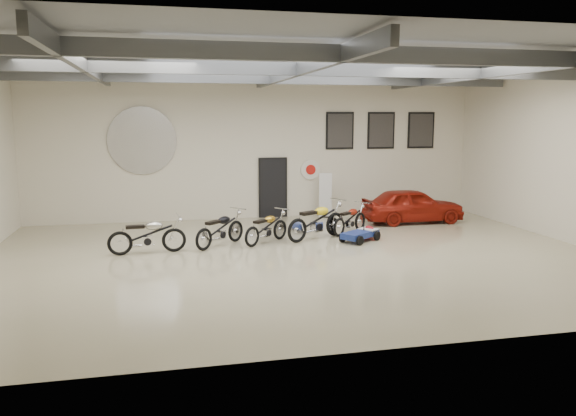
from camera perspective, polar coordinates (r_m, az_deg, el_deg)
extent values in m
cube|color=tan|center=(14.60, 1.03, -5.00)|extent=(16.00, 12.00, 0.01)
cube|color=gray|center=(14.22, 1.09, 14.92)|extent=(16.00, 12.00, 0.01)
cube|color=beige|center=(20.06, -3.01, 6.10)|extent=(16.00, 0.02, 5.00)
cube|color=beige|center=(17.86, 26.96, 4.73)|extent=(0.02, 12.00, 5.00)
cube|color=black|center=(20.23, -1.55, 2.01)|extent=(0.92, 0.08, 2.10)
imported|color=maroon|center=(19.74, 12.52, 0.28)|extent=(1.41, 3.49, 1.19)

